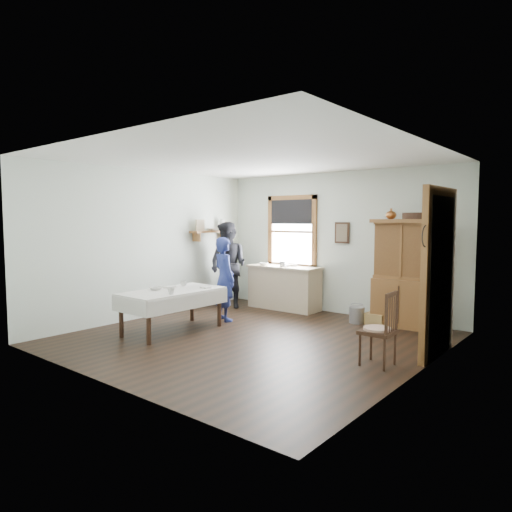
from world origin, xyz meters
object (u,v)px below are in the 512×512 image
at_px(woman_blue, 224,282).
at_px(figure_dark, 228,268).
at_px(work_counter, 284,287).
at_px(dining_table, 173,311).
at_px(wicker_basket, 376,319).
at_px(pail, 357,315).
at_px(spindle_chair, 378,328).
at_px(china_hutch, 404,273).

distance_m(woman_blue, figure_dark, 1.19).
distance_m(work_counter, dining_table, 2.68).
bearing_deg(dining_table, woman_blue, 85.25).
bearing_deg(figure_dark, wicker_basket, 4.82).
bearing_deg(woman_blue, wicker_basket, -127.74).
relative_size(pail, wicker_basket, 0.84).
xyz_separation_m(work_counter, dining_table, (-0.30, -2.66, -0.10)).
bearing_deg(wicker_basket, figure_dark, -170.97).
height_order(dining_table, spindle_chair, spindle_chair).
distance_m(dining_table, pail, 3.16).
distance_m(china_hutch, woman_blue, 3.09).
bearing_deg(work_counter, pail, -8.15).
relative_size(work_counter, dining_table, 0.90).
relative_size(spindle_chair, wicker_basket, 2.79).
height_order(dining_table, pail, dining_table).
height_order(work_counter, dining_table, work_counter).
height_order(dining_table, woman_blue, woman_blue).
relative_size(dining_table, spindle_chair, 1.80).
bearing_deg(spindle_chair, figure_dark, 156.35).
height_order(pail, woman_blue, woman_blue).
height_order(work_counter, china_hutch, china_hutch).
distance_m(work_counter, woman_blue, 1.57).
relative_size(pail, woman_blue, 0.20).
bearing_deg(china_hutch, dining_table, -139.55).
height_order(china_hutch, figure_dark, china_hutch).
distance_m(pail, wicker_basket, 0.33).
relative_size(work_counter, figure_dark, 0.93).
height_order(woman_blue, figure_dark, figure_dark).
relative_size(wicker_basket, figure_dark, 0.21).
distance_m(work_counter, spindle_chair, 3.71).
height_order(work_counter, pail, work_counter).
bearing_deg(spindle_chair, dining_table, -173.88).
height_order(spindle_chair, pail, spindle_chair).
relative_size(china_hutch, woman_blue, 1.31).
distance_m(dining_table, wicker_basket, 3.44).
relative_size(work_counter, china_hutch, 0.84).
xyz_separation_m(work_counter, wicker_basket, (2.04, -0.15, -0.34)).
xyz_separation_m(pail, wicker_basket, (0.31, 0.09, -0.04)).
bearing_deg(figure_dark, woman_blue, -55.06).
relative_size(work_counter, spindle_chair, 1.63).
relative_size(pail, figure_dark, 0.17).
bearing_deg(dining_table, pail, 50.08).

